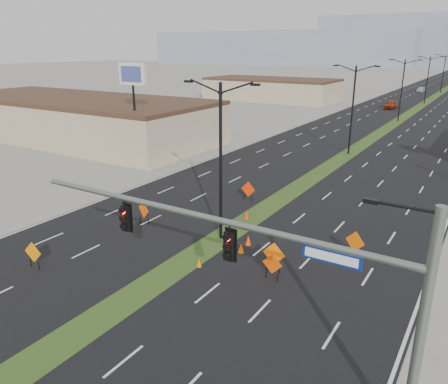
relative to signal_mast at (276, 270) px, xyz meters
The scene contains 26 objects.
ground 10.01m from the signal_mast, 166.85° to the right, with size 600.00×600.00×0.00m, color gray.
road_surface 98.49m from the signal_mast, 94.99° to the left, with size 25.00×400.00×0.02m, color black.
median_strip 98.49m from the signal_mast, 94.99° to the left, with size 2.00×400.00×0.04m, color #2B4A1A.
building_sw_near 51.83m from the signal_mast, 147.26° to the left, with size 40.00×16.00×5.00m, color #C1AB8A.
building_sw_far 92.41m from the signal_mast, 116.04° to the left, with size 30.00×14.00×4.50m, color #C1AB8A.
mesa_west 306.35m from the signal_mast, 114.82° to the left, with size 180.00×50.00×22.00m, color #828EA1.
mesa_backdrop 320.53m from the signal_mast, 96.91° to the left, with size 140.00×50.00×32.00m, color #828EA1.
signal_mast is the anchor object (origin of this frame).
streetlight_0 13.18m from the signal_mast, 130.54° to the left, with size 5.15×0.24×10.02m.
streetlight_1 38.96m from the signal_mast, 102.69° to the left, with size 5.15×0.24×10.02m.
streetlight_2 66.56m from the signal_mast, 97.39° to the left, with size 5.15×0.24×10.02m.
streetlight_3 94.39m from the signal_mast, 95.20° to the left, with size 5.15×0.24×10.02m.
streetlight_4 122.30m from the signal_mast, 94.01° to the left, with size 5.15×0.24×10.02m.
car_left 82.99m from the signal_mast, 99.12° to the left, with size 1.95×4.85×1.65m, color maroon.
car_far 122.56m from the signal_mast, 96.35° to the left, with size 1.80×4.42×1.28m, color #B7BCC1.
construction_sign_0 15.84m from the signal_mast, behind, with size 1.22×0.16×1.63m.
construction_sign_1 17.59m from the signal_mast, 147.49° to the left, with size 1.27×0.49×1.77m.
construction_sign_2 20.62m from the signal_mast, 121.40° to the left, with size 1.26×0.08×1.68m.
construction_sign_3 9.42m from the signal_mast, 115.38° to the left, with size 1.33×0.05×1.77m.
construction_sign_4 8.66m from the signal_mast, 115.91° to the left, with size 1.16×0.06×1.54m.
construction_sign_5 12.43m from the signal_mast, 91.80° to the left, with size 1.24×0.46×1.73m.
cone_0 10.71m from the signal_mast, 141.18° to the left, with size 0.33×0.33×0.55m, color #D56804.
cone_1 11.84m from the signal_mast, 125.73° to the left, with size 0.37×0.37×0.62m, color #ED6105.
cone_2 12.88m from the signal_mast, 123.01° to the left, with size 0.38×0.38×0.64m, color #FF3305.
cone_3 17.00m from the signal_mast, 122.36° to the left, with size 0.39×0.39×0.65m, color #FF3105.
pole_sign_west 35.92m from the signal_mast, 140.44° to the left, with size 3.39×0.45×10.39m.
Camera 1 is at (14.01, -10.10, 11.95)m, focal length 35.00 mm.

